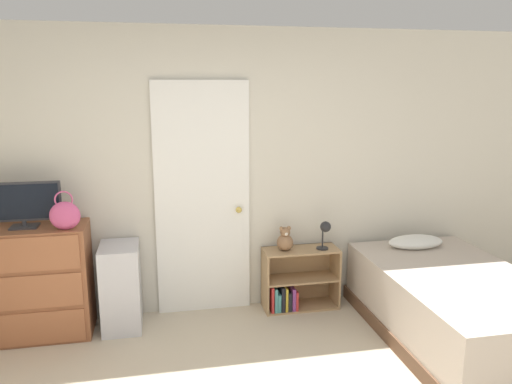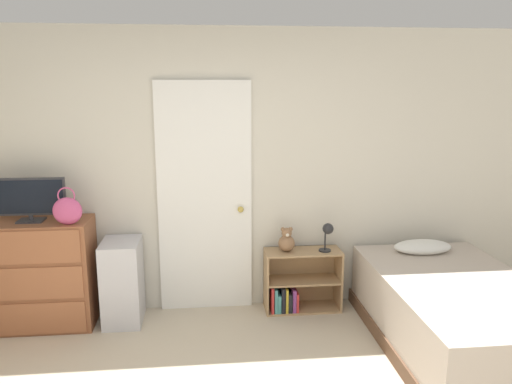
{
  "view_description": "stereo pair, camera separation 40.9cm",
  "coord_description": "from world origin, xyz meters",
  "px_view_note": "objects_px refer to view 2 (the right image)",
  "views": [
    {
      "loc": [
        -0.38,
        -2.17,
        2.06
      ],
      "look_at": [
        0.46,
        1.96,
        1.15
      ],
      "focal_mm": 35.0,
      "sensor_mm": 36.0,
      "label": 1
    },
    {
      "loc": [
        0.02,
        -2.23,
        2.06
      ],
      "look_at": [
        0.46,
        1.96,
        1.15
      ],
      "focal_mm": 35.0,
      "sensor_mm": 36.0,
      "label": 2
    }
  ],
  "objects_px": {
    "bookshelf": "(296,285)",
    "desk_lamp": "(328,232)",
    "handbag": "(67,210)",
    "storage_bin": "(123,282)",
    "bed": "(457,315)",
    "tv": "(29,199)",
    "dresser": "(39,274)",
    "teddy_bear": "(287,241)"
  },
  "relations": [
    {
      "from": "tv",
      "to": "storage_bin",
      "type": "distance_m",
      "value": 1.05
    },
    {
      "from": "teddy_bear",
      "to": "desk_lamp",
      "type": "relative_size",
      "value": 0.86
    },
    {
      "from": "desk_lamp",
      "to": "teddy_bear",
      "type": "bearing_deg",
      "value": 173.64
    },
    {
      "from": "bookshelf",
      "to": "teddy_bear",
      "type": "distance_m",
      "value": 0.45
    },
    {
      "from": "desk_lamp",
      "to": "bed",
      "type": "xyz_separation_m",
      "value": [
        0.86,
        -0.78,
        -0.47
      ]
    },
    {
      "from": "bed",
      "to": "dresser",
      "type": "bearing_deg",
      "value": 167.64
    },
    {
      "from": "bookshelf",
      "to": "teddy_bear",
      "type": "relative_size",
      "value": 3.06
    },
    {
      "from": "dresser",
      "to": "bookshelf",
      "type": "distance_m",
      "value": 2.27
    },
    {
      "from": "storage_bin",
      "to": "handbag",
      "type": "bearing_deg",
      "value": -159.64
    },
    {
      "from": "handbag",
      "to": "bookshelf",
      "type": "xyz_separation_m",
      "value": [
        1.94,
        0.22,
        -0.82
      ]
    },
    {
      "from": "dresser",
      "to": "handbag",
      "type": "distance_m",
      "value": 0.68
    },
    {
      "from": "dresser",
      "to": "bookshelf",
      "type": "height_order",
      "value": "dresser"
    },
    {
      "from": "desk_lamp",
      "to": "tv",
      "type": "bearing_deg",
      "value": -179.03
    },
    {
      "from": "desk_lamp",
      "to": "bed",
      "type": "distance_m",
      "value": 1.26
    },
    {
      "from": "bookshelf",
      "to": "bed",
      "type": "relative_size",
      "value": 0.36
    },
    {
      "from": "bookshelf",
      "to": "desk_lamp",
      "type": "distance_m",
      "value": 0.59
    },
    {
      "from": "tv",
      "to": "bed",
      "type": "relative_size",
      "value": 0.3
    },
    {
      "from": "storage_bin",
      "to": "teddy_bear",
      "type": "distance_m",
      "value": 1.5
    },
    {
      "from": "tv",
      "to": "bed",
      "type": "bearing_deg",
      "value": -12.22
    },
    {
      "from": "tv",
      "to": "bed",
      "type": "height_order",
      "value": "tv"
    },
    {
      "from": "tv",
      "to": "handbag",
      "type": "relative_size",
      "value": 1.89
    },
    {
      "from": "bed",
      "to": "teddy_bear",
      "type": "bearing_deg",
      "value": 146.25
    },
    {
      "from": "dresser",
      "to": "desk_lamp",
      "type": "xyz_separation_m",
      "value": [
        2.52,
        0.04,
        0.29
      ]
    },
    {
      "from": "bookshelf",
      "to": "bed",
      "type": "height_order",
      "value": "bed"
    },
    {
      "from": "storage_bin",
      "to": "bed",
      "type": "relative_size",
      "value": 0.38
    },
    {
      "from": "handbag",
      "to": "bed",
      "type": "bearing_deg",
      "value": -11.16
    },
    {
      "from": "bookshelf",
      "to": "bed",
      "type": "xyz_separation_m",
      "value": [
        1.13,
        -0.83,
        0.05
      ]
    },
    {
      "from": "storage_bin",
      "to": "teddy_bear",
      "type": "xyz_separation_m",
      "value": [
        1.46,
        0.08,
        0.3
      ]
    },
    {
      "from": "bookshelf",
      "to": "desk_lamp",
      "type": "bearing_deg",
      "value": -9.74
    },
    {
      "from": "teddy_bear",
      "to": "bed",
      "type": "bearing_deg",
      "value": -33.75
    },
    {
      "from": "storage_bin",
      "to": "dresser",
      "type": "bearing_deg",
      "value": -179.64
    },
    {
      "from": "handbag",
      "to": "desk_lamp",
      "type": "xyz_separation_m",
      "value": [
        2.21,
        0.18,
        -0.3
      ]
    },
    {
      "from": "handbag",
      "to": "teddy_bear",
      "type": "relative_size",
      "value": 1.37
    },
    {
      "from": "storage_bin",
      "to": "bookshelf",
      "type": "xyz_separation_m",
      "value": [
        1.56,
        0.08,
        -0.14
      ]
    },
    {
      "from": "storage_bin",
      "to": "bookshelf",
      "type": "bearing_deg",
      "value": 2.97
    },
    {
      "from": "teddy_bear",
      "to": "dresser",
      "type": "bearing_deg",
      "value": -177.89
    },
    {
      "from": "handbag",
      "to": "bookshelf",
      "type": "bearing_deg",
      "value": 6.52
    },
    {
      "from": "dresser",
      "to": "desk_lamp",
      "type": "height_order",
      "value": "dresser"
    },
    {
      "from": "dresser",
      "to": "handbag",
      "type": "bearing_deg",
      "value": -23.28
    },
    {
      "from": "tv",
      "to": "storage_bin",
      "type": "relative_size",
      "value": 0.8
    },
    {
      "from": "tv",
      "to": "desk_lamp",
      "type": "xyz_separation_m",
      "value": [
        2.54,
        0.04,
        -0.38
      ]
    },
    {
      "from": "storage_bin",
      "to": "bookshelf",
      "type": "distance_m",
      "value": 1.57
    }
  ]
}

